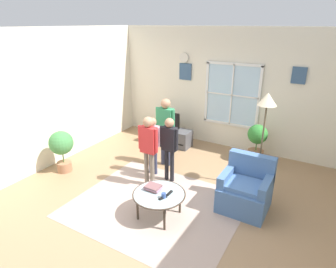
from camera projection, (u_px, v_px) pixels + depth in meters
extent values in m
cube|color=#9E7A56|center=(160.00, 206.00, 4.84)|extent=(6.19, 6.54, 0.02)
cube|color=silver|center=(227.00, 89.00, 6.76)|extent=(5.59, 0.12, 2.81)
cube|color=silver|center=(232.00, 95.00, 6.67)|extent=(1.25, 0.02, 1.42)
cube|color=white|center=(234.00, 64.00, 6.39)|extent=(1.31, 0.04, 0.06)
cube|color=white|center=(229.00, 124.00, 6.91)|extent=(1.31, 0.04, 0.06)
cube|color=white|center=(207.00, 92.00, 6.94)|extent=(0.06, 0.04, 1.42)
cube|color=white|center=(259.00, 98.00, 6.35)|extent=(0.06, 0.04, 1.42)
cube|color=white|center=(232.00, 95.00, 6.65)|extent=(0.03, 0.04, 1.42)
cube|color=white|center=(232.00, 95.00, 6.65)|extent=(1.25, 0.04, 0.03)
cube|color=#38567A|center=(185.00, 72.00, 7.07)|extent=(0.32, 0.03, 0.40)
cube|color=#38567A|center=(299.00, 75.00, 5.81)|extent=(0.28, 0.03, 0.34)
cylinder|color=silver|center=(184.00, 58.00, 6.96)|extent=(0.24, 0.04, 0.24)
cube|color=silver|center=(37.00, 102.00, 5.67)|extent=(0.12, 5.94, 2.81)
cube|color=tan|center=(156.00, 205.00, 4.83)|extent=(2.71, 2.26, 0.01)
cube|color=#4C4C51|center=(168.00, 136.00, 7.21)|extent=(1.18, 0.41, 0.42)
cube|color=black|center=(164.00, 141.00, 7.06)|extent=(1.06, 0.02, 0.02)
cylinder|color=#4C4C4C|center=(168.00, 127.00, 7.13)|extent=(0.08, 0.08, 0.05)
cube|color=black|center=(168.00, 120.00, 7.05)|extent=(0.60, 0.05, 0.39)
cube|color=black|center=(168.00, 120.00, 7.03)|extent=(0.56, 0.01, 0.35)
cube|color=#476B9E|center=(244.00, 197.00, 4.69)|extent=(0.76, 0.72, 0.42)
cube|color=#476B9E|center=(252.00, 166.00, 4.77)|extent=(0.76, 0.16, 0.45)
cube|color=#476B9E|center=(227.00, 176.00, 4.73)|extent=(0.12, 0.65, 0.20)
cube|color=#476B9E|center=(266.00, 186.00, 4.43)|extent=(0.12, 0.65, 0.20)
cube|color=#4D73AA|center=(245.00, 186.00, 4.56)|extent=(0.61, 0.50, 0.08)
cylinder|color=#99B2B7|center=(159.00, 194.00, 4.43)|extent=(0.81, 0.81, 0.02)
torus|color=#3F3328|center=(159.00, 194.00, 4.43)|extent=(0.83, 0.83, 0.02)
cylinder|color=#33281E|center=(155.00, 193.00, 4.82)|extent=(0.04, 0.04, 0.40)
cylinder|color=#33281E|center=(180.00, 202.00, 4.59)|extent=(0.04, 0.04, 0.40)
cylinder|color=#33281E|center=(138.00, 209.00, 4.43)|extent=(0.04, 0.04, 0.40)
cylinder|color=#33281E|center=(164.00, 219.00, 4.20)|extent=(0.04, 0.04, 0.40)
cube|color=#B15B4E|center=(153.00, 189.00, 4.53)|extent=(0.21, 0.15, 0.02)
cube|color=#BA809B|center=(153.00, 188.00, 4.52)|extent=(0.26, 0.18, 0.02)
cube|color=#754F51|center=(153.00, 186.00, 4.51)|extent=(0.23, 0.20, 0.03)
cylinder|color=#334C8C|center=(164.00, 195.00, 4.31)|extent=(0.07, 0.07, 0.08)
cube|color=black|center=(170.00, 193.00, 4.42)|extent=(0.04, 0.14, 0.02)
cube|color=black|center=(163.00, 198.00, 4.30)|extent=(0.09, 0.14, 0.02)
cylinder|color=#333851|center=(151.00, 159.00, 5.79)|extent=(0.07, 0.07, 0.60)
cylinder|color=#333851|center=(155.00, 160.00, 5.74)|extent=(0.07, 0.07, 0.60)
cube|color=#DB9EBC|center=(153.00, 136.00, 5.58)|extent=(0.26, 0.14, 0.43)
sphere|color=#A87A5B|center=(152.00, 122.00, 5.47)|extent=(0.16, 0.16, 0.16)
cylinder|color=#DB9EBC|center=(146.00, 134.00, 5.63)|extent=(0.05, 0.05, 0.38)
cylinder|color=#DB9EBC|center=(159.00, 137.00, 5.48)|extent=(0.05, 0.05, 0.38)
cylinder|color=black|center=(167.00, 165.00, 5.52)|extent=(0.08, 0.08, 0.64)
cylinder|color=black|center=(172.00, 166.00, 5.47)|extent=(0.08, 0.08, 0.64)
cube|color=black|center=(169.00, 139.00, 5.29)|extent=(0.28, 0.14, 0.46)
sphere|color=#A87A5B|center=(169.00, 123.00, 5.18)|extent=(0.17, 0.17, 0.17)
cylinder|color=black|center=(161.00, 136.00, 5.35)|extent=(0.06, 0.06, 0.41)
cylinder|color=black|center=(177.00, 140.00, 5.19)|extent=(0.06, 0.06, 0.41)
cylinder|color=#726656|center=(147.00, 168.00, 5.35)|extent=(0.08, 0.08, 0.69)
cylinder|color=#726656|center=(152.00, 170.00, 5.29)|extent=(0.08, 0.08, 0.69)
cube|color=red|center=(149.00, 140.00, 5.11)|extent=(0.30, 0.15, 0.49)
sphere|color=#A87A5B|center=(148.00, 122.00, 4.99)|extent=(0.19, 0.19, 0.19)
cylinder|color=red|center=(140.00, 137.00, 5.16)|extent=(0.06, 0.06, 0.44)
cylinder|color=red|center=(156.00, 141.00, 5.00)|extent=(0.06, 0.06, 0.44)
cylinder|color=#333851|center=(163.00, 148.00, 6.13)|extent=(0.09, 0.09, 0.74)
cylinder|color=#333851|center=(169.00, 149.00, 6.06)|extent=(0.09, 0.09, 0.74)
cube|color=#338C59|center=(166.00, 121.00, 5.87)|extent=(0.32, 0.17, 0.52)
sphere|color=#A87A5B|center=(166.00, 104.00, 5.73)|extent=(0.20, 0.20, 0.20)
cylinder|color=#338C59|center=(157.00, 118.00, 5.93)|extent=(0.07, 0.07, 0.47)
cylinder|color=#338C59|center=(173.00, 121.00, 5.75)|extent=(0.07, 0.07, 0.47)
cylinder|color=#9E6B4C|center=(255.00, 155.00, 6.37)|extent=(0.35, 0.35, 0.25)
cylinder|color=#4C7238|center=(256.00, 147.00, 6.29)|extent=(0.02, 0.02, 0.17)
sphere|color=#307F32|center=(258.00, 134.00, 6.18)|extent=(0.42, 0.42, 0.42)
cylinder|color=#9E6B4C|center=(65.00, 166.00, 5.93)|extent=(0.29, 0.29, 0.20)
cylinder|color=#4C7238|center=(63.00, 158.00, 5.85)|extent=(0.02, 0.02, 0.19)
sphere|color=#418445|center=(61.00, 143.00, 5.73)|extent=(0.48, 0.48, 0.48)
cylinder|color=black|center=(256.00, 185.00, 5.42)|extent=(0.26, 0.26, 0.03)
cylinder|color=brown|center=(261.00, 147.00, 5.14)|extent=(0.03, 0.03, 1.58)
cone|color=beige|center=(268.00, 99.00, 4.82)|extent=(0.32, 0.32, 0.22)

